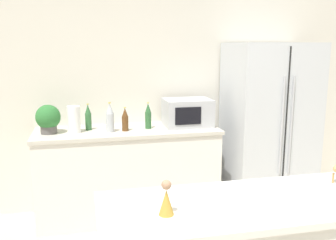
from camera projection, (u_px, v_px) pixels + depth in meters
The scene contains 11 objects.
wall_back at pixel (167, 89), 4.10m from camera, with size 8.00×0.06×2.55m.
back_counter at pixel (128, 173), 3.84m from camera, with size 1.83×0.63×0.93m.
refrigerator at pixel (268, 127), 4.01m from camera, with size 0.86×0.73×1.78m.
potted_plant at pixel (48, 118), 3.54m from camera, with size 0.23×0.23×0.28m.
paper_towel_roll at pixel (74, 119), 3.57m from camera, with size 0.12×0.12×0.26m.
microwave at pixel (187, 113), 3.87m from camera, with size 0.48×0.37×0.28m.
back_bottle_0 at pixel (110, 118), 3.60m from camera, with size 0.08×0.08×0.29m.
back_bottle_1 at pixel (88, 117), 3.69m from camera, with size 0.06×0.06×0.26m.
back_bottle_2 at pixel (148, 116), 3.75m from camera, with size 0.06×0.06×0.27m.
back_bottle_3 at pixel (125, 120), 3.65m from camera, with size 0.06×0.06×0.23m.
wise_man_figurine_crimson at pixel (166, 200), 1.69m from camera, with size 0.07×0.07×0.17m.
Camera 1 is at (-0.88, -1.26, 1.76)m, focal length 40.00 mm.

